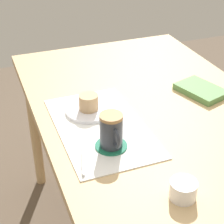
% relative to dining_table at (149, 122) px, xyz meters
% --- Properties ---
extents(dining_table, '(1.27, 0.83, 0.75)m').
position_rel_dining_table_xyz_m(dining_table, '(0.00, 0.00, 0.00)').
color(dining_table, tan).
rests_on(dining_table, ground_plane).
extents(placemat, '(0.47, 0.28, 0.00)m').
position_rel_dining_table_xyz_m(placemat, '(0.08, -0.22, 0.08)').
color(placemat, white).
rests_on(placemat, dining_table).
extents(pastry_plate, '(0.16, 0.16, 0.01)m').
position_rel_dining_table_xyz_m(pastry_plate, '(-0.02, -0.23, 0.09)').
color(pastry_plate, white).
rests_on(pastry_plate, placemat).
extents(pastry, '(0.07, 0.07, 0.05)m').
position_rel_dining_table_xyz_m(pastry, '(-0.02, -0.23, 0.12)').
color(pastry, tan).
rests_on(pastry, pastry_plate).
extents(coffee_coaster, '(0.10, 0.10, 0.00)m').
position_rel_dining_table_xyz_m(coffee_coaster, '(0.19, -0.23, 0.08)').
color(coffee_coaster, '#196B4C').
rests_on(coffee_coaster, placemat).
extents(coffee_mug, '(0.10, 0.07, 0.11)m').
position_rel_dining_table_xyz_m(coffee_mug, '(0.20, -0.23, 0.14)').
color(coffee_mug, '#2D333D').
rests_on(coffee_mug, coffee_coaster).
extents(teaspoon, '(0.13, 0.04, 0.01)m').
position_rel_dining_table_xyz_m(teaspoon, '(0.23, -0.33, 0.09)').
color(teaspoon, silver).
rests_on(teaspoon, placemat).
extents(sugar_bowl, '(0.07, 0.07, 0.05)m').
position_rel_dining_table_xyz_m(sugar_bowl, '(0.46, -0.13, 0.10)').
color(sugar_bowl, white).
rests_on(sugar_bowl, dining_table).
extents(small_book, '(0.21, 0.17, 0.02)m').
position_rel_dining_table_xyz_m(small_book, '(-0.01, 0.22, 0.09)').
color(small_book, '#598C4C').
rests_on(small_book, dining_table).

